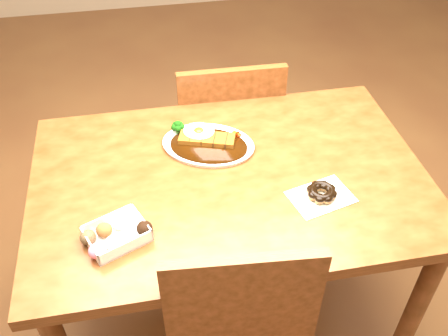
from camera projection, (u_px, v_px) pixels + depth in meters
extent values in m
plane|color=brown|center=(228.00, 311.00, 2.02)|extent=(6.00, 6.00, 0.00)
cube|color=#48260E|center=(230.00, 180.00, 1.53)|extent=(1.20, 0.80, 0.04)
cylinder|color=#48260E|center=(413.00, 314.00, 1.61)|extent=(0.06, 0.06, 0.71)
cylinder|color=#48260E|center=(78.00, 209.00, 1.96)|extent=(0.06, 0.06, 0.71)
cylinder|color=#48260E|center=(339.00, 175.00, 2.11)|extent=(0.06, 0.06, 0.71)
cube|color=#48260E|center=(224.00, 135.00, 2.19)|extent=(0.43, 0.43, 0.04)
cylinder|color=#48260E|center=(252.00, 147.00, 2.48)|extent=(0.04, 0.04, 0.41)
cylinder|color=#48260E|center=(184.00, 154.00, 2.44)|extent=(0.04, 0.04, 0.41)
cylinder|color=#48260E|center=(267.00, 194.00, 2.23)|extent=(0.04, 0.04, 0.41)
cylinder|color=#48260E|center=(192.00, 203.00, 2.19)|extent=(0.04, 0.04, 0.41)
cube|color=#48260E|center=(232.00, 116.00, 1.89)|extent=(0.40, 0.04, 0.40)
cube|color=#48260E|center=(242.00, 308.00, 1.27)|extent=(0.40, 0.06, 0.40)
ellipsoid|color=white|center=(208.00, 145.00, 1.62)|extent=(0.35, 0.31, 0.01)
ellipsoid|color=black|center=(209.00, 146.00, 1.60)|extent=(0.30, 0.26, 0.01)
cube|color=#6B380C|center=(207.00, 139.00, 1.61)|extent=(0.19, 0.12, 0.02)
ellipsoid|color=white|center=(199.00, 131.00, 1.62)|extent=(0.13, 0.12, 0.01)
ellipsoid|color=#FFB214|center=(199.00, 131.00, 1.62)|extent=(0.03, 0.03, 0.02)
cube|color=white|center=(117.00, 234.00, 1.32)|extent=(0.19, 0.17, 0.04)
ellipsoid|color=pink|center=(96.00, 251.00, 1.27)|extent=(0.04, 0.04, 0.04)
ellipsoid|color=beige|center=(113.00, 243.00, 1.29)|extent=(0.04, 0.04, 0.04)
ellipsoid|color=beige|center=(129.00, 236.00, 1.31)|extent=(0.04, 0.04, 0.04)
ellipsoid|color=black|center=(144.00, 228.00, 1.33)|extent=(0.04, 0.04, 0.04)
ellipsoid|color=black|center=(88.00, 237.00, 1.30)|extent=(0.04, 0.04, 0.04)
ellipsoid|color=brown|center=(104.00, 230.00, 1.32)|extent=(0.04, 0.04, 0.04)
ellipsoid|color=beige|center=(120.00, 223.00, 1.34)|extent=(0.04, 0.04, 0.04)
cube|color=silver|center=(321.00, 197.00, 1.45)|extent=(0.20, 0.17, 0.00)
torus|color=olive|center=(322.00, 193.00, 1.44)|extent=(0.10, 0.10, 0.03)
torus|color=black|center=(322.00, 191.00, 1.43)|extent=(0.09, 0.09, 0.02)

